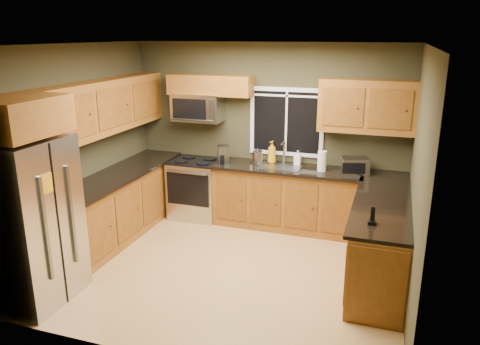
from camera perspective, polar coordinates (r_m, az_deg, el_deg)
The scene contains 28 objects.
floor at distance 5.98m, azimuth -1.55°, elevation -11.50°, with size 4.20×4.20×0.00m, color tan.
ceiling at distance 5.27m, azimuth -1.78°, elevation 15.32°, with size 4.20×4.20×0.00m, color white.
back_wall at distance 7.14m, azimuth 3.31°, elevation 4.75°, with size 4.20×4.20×0.00m, color #36341F.
front_wall at distance 3.93m, azimuth -10.75°, elevation -5.70°, with size 4.20×4.20×0.00m, color #36341F.
left_wall at distance 6.48m, azimuth -19.39°, elevation 2.58°, with size 3.60×3.60×0.00m, color #36341F.
right_wall at distance 5.17m, azimuth 20.77°, elevation -1.00°, with size 3.60×3.60×0.00m, color #36341F.
window at distance 7.02m, azimuth 5.68°, elevation 6.16°, with size 1.12×0.03×1.02m.
base_cabinets_left at distance 6.94m, azimuth -14.34°, elevation -3.87°, with size 0.60×2.65×0.90m, color brown.
countertop_left at distance 6.78m, azimuth -14.45°, elevation -0.17°, with size 0.65×2.65×0.04m, color black.
base_cabinets_back at distance 7.02m, azimuth 5.82°, elevation -3.19°, with size 2.17×0.60×0.90m, color brown.
countertop_back at distance 6.85m, azimuth 5.89°, elevation 0.44°, with size 2.17×0.65×0.04m, color black.
base_cabinets_peninsula at distance 5.98m, azimuth 16.86°, elevation -7.46°, with size 0.60×2.52×0.90m.
countertop_peninsula at distance 5.82m, azimuth 17.00°, elevation -3.18°, with size 0.65×2.50×0.04m, color black.
upper_cabinets_left at distance 6.67m, azimuth -16.20°, elevation 7.71°, with size 0.33×2.65×0.72m, color brown.
upper_cabinets_back_left at distance 7.15m, azimuth -3.65°, elevation 10.59°, with size 1.30×0.33×0.30m, color brown.
upper_cabinets_back_right at distance 6.67m, azimuth 15.23°, elevation 7.78°, with size 1.30×0.33×0.72m, color brown.
upper_cabinet_over_fridge at distance 5.16m, azimuth -25.65°, elevation 6.19°, with size 0.72×0.90×0.38m, color brown.
refrigerator at distance 5.45m, azimuth -24.16°, elevation -5.54°, with size 0.74×0.90×1.80m.
range at distance 7.42m, azimuth -5.33°, elevation -1.91°, with size 0.76×0.69×0.94m.
microwave at distance 7.24m, azimuth -5.17°, elevation 7.92°, with size 0.76×0.41×0.42m.
sink at distance 6.88m, azimuth 5.00°, elevation 0.83°, with size 0.60×0.42×0.36m.
toaster_oven at distance 6.68m, azimuth 13.82°, elevation 0.81°, with size 0.42×0.37×0.23m.
coffee_maker at distance 7.02m, azimuth -2.05°, elevation 2.16°, with size 0.23×0.26×0.27m.
kettle at distance 6.92m, azimuth 2.16°, elevation 1.90°, with size 0.18×0.18×0.26m.
paper_towel_roll at distance 6.70m, azimuth 9.96°, elevation 1.38°, with size 0.14×0.14×0.32m.
soap_bottle_a at distance 7.03m, azimuth 3.91°, elevation 2.50°, with size 0.13×0.13×0.33m, color orange.
soap_bottle_b at distance 7.00m, azimuth 7.05°, elevation 1.84°, with size 0.09×0.10×0.21m, color white.
cordless_phone at distance 4.99m, azimuth 15.83°, elevation -5.46°, with size 0.09×0.09×0.19m.
Camera 1 is at (1.82, -4.95, 2.82)m, focal length 35.00 mm.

